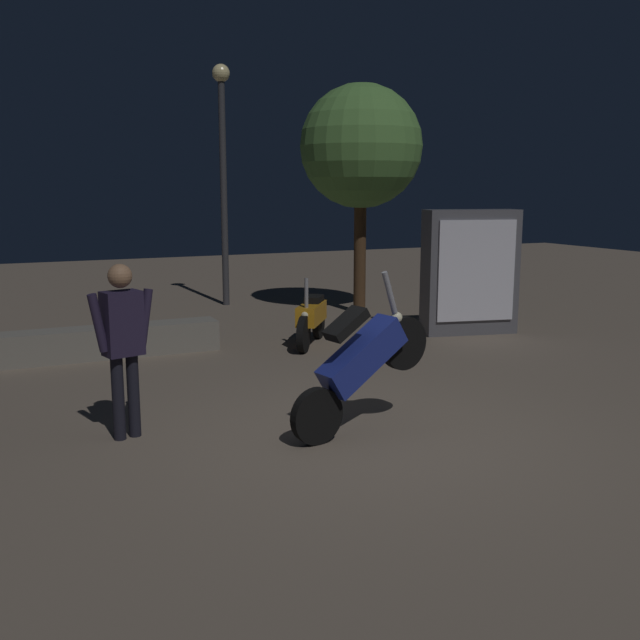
{
  "coord_description": "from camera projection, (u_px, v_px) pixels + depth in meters",
  "views": [
    {
      "loc": [
        -3.38,
        -6.01,
        2.44
      ],
      "look_at": [
        -0.08,
        1.17,
        1.0
      ],
      "focal_mm": 40.53,
      "sensor_mm": 36.0,
      "label": 1
    }
  ],
  "objects": [
    {
      "name": "ground_plane",
      "position": [
        376.0,
        437.0,
        7.2
      ],
      "size": [
        40.0,
        40.0,
        0.0
      ],
      "primitive_type": "plane",
      "color": "#756656"
    },
    {
      "name": "motorcycle_blue_foreground",
      "position": [
        361.0,
        362.0,
        7.19
      ],
      "size": [
        1.65,
        0.48,
        1.63
      ],
      "rotation": [
        0.0,
        0.0,
        0.19
      ],
      "color": "black",
      "rests_on": "ground_plane"
    },
    {
      "name": "motorcycle_orange_parked_left",
      "position": [
        311.0,
        318.0,
        11.37
      ],
      "size": [
        1.07,
        1.39,
        1.11
      ],
      "rotation": [
        0.0,
        0.0,
        4.08
      ],
      "color": "black",
      "rests_on": "ground_plane"
    },
    {
      "name": "person_rider_beside",
      "position": [
        123.0,
        335.0,
        7.0
      ],
      "size": [
        0.67,
        0.32,
        1.74
      ],
      "rotation": [
        0.0,
        0.0,
        4.97
      ],
      "color": "black",
      "rests_on": "ground_plane"
    },
    {
      "name": "streetlamp_far",
      "position": [
        223.0,
        155.0,
        14.87
      ],
      "size": [
        0.36,
        0.36,
        4.93
      ],
      "color": "#38383D",
      "rests_on": "ground_plane"
    },
    {
      "name": "tree_left_bg",
      "position": [
        361.0,
        147.0,
        13.88
      ],
      "size": [
        2.37,
        2.37,
        4.43
      ],
      "color": "#4C331E",
      "rests_on": "ground_plane"
    },
    {
      "name": "kiosk_billboard",
      "position": [
        470.0,
        272.0,
        12.23
      ],
      "size": [
        1.67,
        0.85,
        2.1
      ],
      "rotation": [
        0.0,
        0.0,
        2.92
      ],
      "color": "#595960",
      "rests_on": "ground_plane"
    },
    {
      "name": "planter_wall_low",
      "position": [
        101.0,
        342.0,
        10.57
      ],
      "size": [
        3.44,
        0.5,
        0.45
      ],
      "color": "gray",
      "rests_on": "ground_plane"
    }
  ]
}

